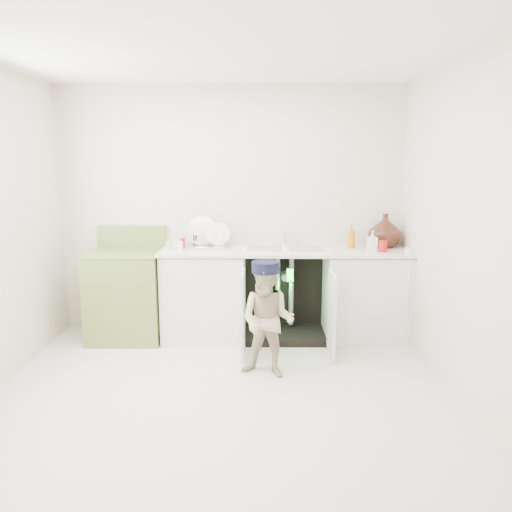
# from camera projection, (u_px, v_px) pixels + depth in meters

# --- Properties ---
(ground) EXTENTS (3.50, 3.50, 0.00)m
(ground) POSITION_uv_depth(u_px,v_px,m) (221.00, 390.00, 3.88)
(ground) COLOR beige
(ground) RESTS_ON ground
(room_shell) EXTENTS (6.00, 5.50, 1.26)m
(room_shell) POSITION_uv_depth(u_px,v_px,m) (218.00, 231.00, 3.65)
(room_shell) COLOR beige
(room_shell) RESTS_ON ground
(counter_run) EXTENTS (2.44, 1.02, 1.24)m
(counter_run) POSITION_uv_depth(u_px,v_px,m) (288.00, 291.00, 4.98)
(counter_run) COLOR silver
(counter_run) RESTS_ON ground
(avocado_stove) EXTENTS (0.71, 0.65, 1.10)m
(avocado_stove) POSITION_uv_depth(u_px,v_px,m) (128.00, 293.00, 4.97)
(avocado_stove) COLOR olive
(avocado_stove) RESTS_ON ground
(repair_worker) EXTENTS (0.55, 0.83, 0.96)m
(repair_worker) POSITION_uv_depth(u_px,v_px,m) (268.00, 319.00, 4.06)
(repair_worker) COLOR #BFB489
(repair_worker) RESTS_ON ground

